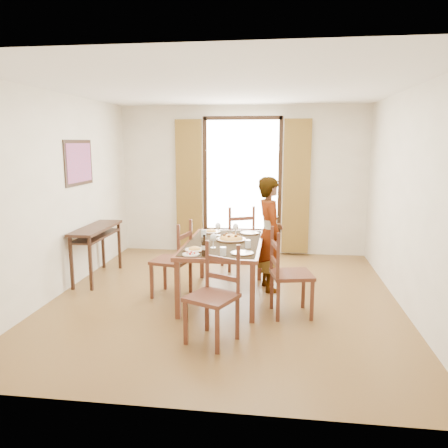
# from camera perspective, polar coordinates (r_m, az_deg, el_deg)

# --- Properties ---
(ground) EXTENTS (5.00, 5.00, 0.00)m
(ground) POSITION_cam_1_polar(r_m,az_deg,el_deg) (5.91, 0.12, -9.60)
(ground) COLOR #563B1A
(ground) RESTS_ON ground
(room_shell) EXTENTS (4.60, 5.10, 2.74)m
(room_shell) POSITION_cam_1_polar(r_m,az_deg,el_deg) (5.70, 0.24, 5.57)
(room_shell) COLOR silver
(room_shell) RESTS_ON ground
(console_table) EXTENTS (0.38, 1.20, 0.80)m
(console_table) POSITION_cam_1_polar(r_m,az_deg,el_deg) (6.83, -16.36, -1.30)
(console_table) COLOR black
(console_table) RESTS_ON ground
(dining_table) EXTENTS (0.99, 1.71, 0.76)m
(dining_table) POSITION_cam_1_polar(r_m,az_deg,el_deg) (5.75, -0.05, -3.00)
(dining_table) COLOR brown
(dining_table) RESTS_ON ground
(chair_west) EXTENTS (0.54, 0.54, 1.03)m
(chair_west) POSITION_cam_1_polar(r_m,az_deg,el_deg) (5.88, -6.59, -4.89)
(chair_west) COLOR #5B2D1E
(chair_west) RESTS_ON ground
(chair_north) EXTENTS (0.61, 0.61, 1.05)m
(chair_north) POSITION_cam_1_polar(r_m,az_deg,el_deg) (7.10, 1.86, -2.03)
(chair_north) COLOR #5B2D1E
(chair_north) RESTS_ON ground
(chair_south) EXTENTS (0.60, 0.60, 1.02)m
(chair_south) POSITION_cam_1_polar(r_m,az_deg,el_deg) (4.56, -1.34, -9.53)
(chair_south) COLOR #5B2D1E
(chair_south) RESTS_ON ground
(chair_east) EXTENTS (0.55, 0.55, 1.05)m
(chair_east) POSITION_cam_1_polar(r_m,az_deg,el_deg) (5.27, 8.43, -6.67)
(chair_east) COLOR #5B2D1E
(chair_east) RESTS_ON ground
(man) EXTENTS (0.79, 0.71, 1.59)m
(man) POSITION_cam_1_polar(r_m,az_deg,el_deg) (6.08, 5.97, -1.30)
(man) COLOR #9C9EA5
(man) RESTS_ON ground
(plate_sw) EXTENTS (0.27, 0.27, 0.05)m
(plate_sw) POSITION_cam_1_polar(r_m,az_deg,el_deg) (5.28, -3.86, -3.23)
(plate_sw) COLOR silver
(plate_sw) RESTS_ON dining_table
(plate_se) EXTENTS (0.27, 0.27, 0.05)m
(plate_se) POSITION_cam_1_polar(r_m,az_deg,el_deg) (5.13, 2.38, -3.63)
(plate_se) COLOR silver
(plate_se) RESTS_ON dining_table
(plate_nw) EXTENTS (0.27, 0.27, 0.05)m
(plate_nw) POSITION_cam_1_polar(r_m,az_deg,el_deg) (6.32, -1.68, -0.90)
(plate_nw) COLOR silver
(plate_nw) RESTS_ON dining_table
(plate_ne) EXTENTS (0.27, 0.27, 0.05)m
(plate_ne) POSITION_cam_1_polar(r_m,az_deg,el_deg) (6.25, 3.36, -1.03)
(plate_ne) COLOR silver
(plate_ne) RESTS_ON dining_table
(pasta_platter) EXTENTS (0.40, 0.40, 0.10)m
(pasta_platter) POSITION_cam_1_polar(r_m,az_deg,el_deg) (5.80, 0.95, -1.70)
(pasta_platter) COLOR orange
(pasta_platter) RESTS_ON dining_table
(caprese_plate) EXTENTS (0.20, 0.20, 0.04)m
(caprese_plate) POSITION_cam_1_polar(r_m,az_deg,el_deg) (5.09, -4.35, -3.85)
(caprese_plate) COLOR silver
(caprese_plate) RESTS_ON dining_table
(wine_glass_a) EXTENTS (0.08, 0.08, 0.18)m
(wine_glass_a) POSITION_cam_1_polar(r_m,az_deg,el_deg) (5.39, -1.41, -2.20)
(wine_glass_a) COLOR white
(wine_glass_a) RESTS_ON dining_table
(wine_glass_b) EXTENTS (0.08, 0.08, 0.18)m
(wine_glass_b) POSITION_cam_1_polar(r_m,az_deg,el_deg) (6.06, 1.52, -0.75)
(wine_glass_b) COLOR white
(wine_glass_b) RESTS_ON dining_table
(wine_glass_c) EXTENTS (0.08, 0.08, 0.18)m
(wine_glass_c) POSITION_cam_1_polar(r_m,az_deg,el_deg) (6.11, -0.79, -0.67)
(wine_glass_c) COLOR white
(wine_glass_c) RESTS_ON dining_table
(tumbler_a) EXTENTS (0.07, 0.07, 0.10)m
(tumbler_a) POSITION_cam_1_polar(r_m,az_deg,el_deg) (5.41, 3.16, -2.61)
(tumbler_a) COLOR silver
(tumbler_a) RESTS_ON dining_table
(tumbler_b) EXTENTS (0.07, 0.07, 0.10)m
(tumbler_b) POSITION_cam_1_polar(r_m,az_deg,el_deg) (6.03, -2.67, -1.25)
(tumbler_b) COLOR silver
(tumbler_b) RESTS_ON dining_table
(tumbler_c) EXTENTS (0.07, 0.07, 0.10)m
(tumbler_c) POSITION_cam_1_polar(r_m,az_deg,el_deg) (5.04, -0.11, -3.59)
(tumbler_c) COLOR silver
(tumbler_c) RESTS_ON dining_table
(wine_bottle) EXTENTS (0.07, 0.07, 0.25)m
(wine_bottle) POSITION_cam_1_polar(r_m,az_deg,el_deg) (5.03, -2.59, -2.79)
(wine_bottle) COLOR black
(wine_bottle) RESTS_ON dining_table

